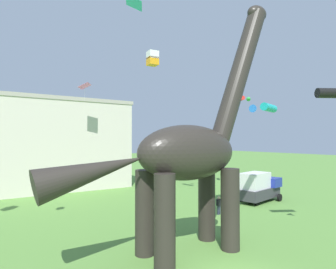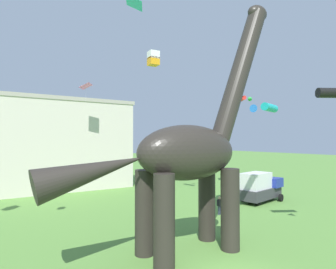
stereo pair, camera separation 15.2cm
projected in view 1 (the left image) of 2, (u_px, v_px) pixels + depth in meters
The scene contains 11 objects.
dinosaur_sculpture at pixel (187, 153), 17.19m from camera, with size 15.83×3.35×16.55m.
parked_box_truck at pixel (259, 187), 31.04m from camera, with size 5.91×3.17×3.20m.
person_strolling_adult at pixel (219, 204), 25.70m from camera, with size 0.61×0.27×1.64m.
kite_drifting at pixel (85, 86), 34.18m from camera, with size 1.96×2.13×2.31m.
kite_mid_left at pixel (266, 108), 23.19m from camera, with size 2.34×2.24×0.66m.
kite_near_high at pixel (134, 3), 20.73m from camera, with size 1.83×2.03×0.51m.
kite_mid_center at pixel (153, 58), 28.51m from camera, with size 1.06×1.06×1.41m.
kite_high_left at pixel (192, 141), 37.32m from camera, with size 1.83×2.10×0.60m.
kite_far_left at pixel (239, 72), 36.11m from camera, with size 2.03×1.96×0.57m.
kite_high_right at pixel (243, 99), 39.38m from camera, with size 2.15×2.05×0.61m.
background_building_block at pixel (55, 144), 39.77m from camera, with size 19.52×9.60×12.31m.
Camera 1 is at (-10.40, -9.91, 6.75)m, focal length 30.47 mm.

